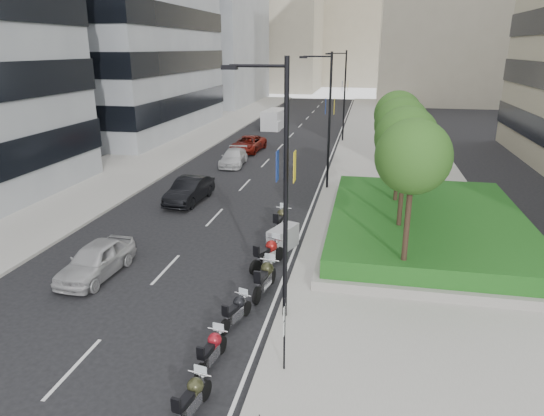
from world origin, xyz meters
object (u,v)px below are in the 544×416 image
(car_b, at_px, (189,190))
(motorcycle_1, at_px, (212,350))
(motorcycle_2, at_px, (236,311))
(car_a, at_px, (96,260))
(lamp_post_0, at_px, (281,182))
(car_d, at_px, (248,144))
(motorcycle_6, at_px, (281,221))
(motorcycle_5, at_px, (283,238))
(delivery_van, at_px, (274,120))
(parking_sign, at_px, (284,330))
(motorcycle_3, at_px, (265,278))
(motorcycle_4, at_px, (268,254))
(lamp_post_1, at_px, (327,115))
(car_c, at_px, (234,157))
(motorcycle_0, at_px, (192,399))
(lamp_post_2, at_px, (343,91))

(car_b, bearing_deg, motorcycle_1, -63.71)
(motorcycle_2, distance_m, car_a, 7.26)
(lamp_post_0, height_order, car_d, lamp_post_0)
(motorcycle_1, height_order, car_a, car_a)
(motorcycle_1, distance_m, motorcycle_6, 11.43)
(motorcycle_1, height_order, motorcycle_5, motorcycle_5)
(lamp_post_0, bearing_deg, motorcycle_2, -154.87)
(delivery_van, bearing_deg, car_b, -85.57)
(parking_sign, relative_size, delivery_van, 0.46)
(motorcycle_3, relative_size, motorcycle_4, 1.07)
(motorcycle_2, height_order, motorcycle_5, motorcycle_5)
(lamp_post_1, height_order, motorcycle_3, lamp_post_1)
(car_a, height_order, delivery_van, delivery_van)
(motorcycle_3, bearing_deg, car_b, 41.43)
(motorcycle_2, bearing_deg, car_c, 32.82)
(motorcycle_4, xyz_separation_m, car_b, (-6.75, 8.39, 0.13))
(parking_sign, bearing_deg, delivery_van, 101.37)
(motorcycle_2, xyz_separation_m, car_d, (-6.76, 28.98, 0.19))
(lamp_post_1, height_order, delivery_van, lamp_post_1)
(motorcycle_3, relative_size, car_c, 0.54)
(lamp_post_0, height_order, parking_sign, lamp_post_0)
(lamp_post_0, distance_m, lamp_post_1, 17.00)
(motorcycle_2, bearing_deg, car_d, 30.18)
(lamp_post_1, distance_m, delivery_van, 26.68)
(lamp_post_1, relative_size, motorcycle_2, 4.70)
(lamp_post_0, bearing_deg, motorcycle_6, 100.22)
(car_a, bearing_deg, motorcycle_2, -17.49)
(motorcycle_2, distance_m, motorcycle_3, 2.51)
(motorcycle_5, bearing_deg, motorcycle_0, -162.26)
(motorcycle_0, relative_size, car_b, 0.44)
(motorcycle_1, distance_m, motorcycle_2, 2.40)
(motorcycle_0, bearing_deg, delivery_van, 18.23)
(motorcycle_2, distance_m, car_c, 24.29)
(motorcycle_2, distance_m, motorcycle_5, 6.85)
(motorcycle_6, xyz_separation_m, delivery_van, (-6.89, 33.65, 0.38))
(motorcycle_3, xyz_separation_m, car_d, (-7.26, 26.52, 0.07))
(lamp_post_0, relative_size, lamp_post_1, 1.00)
(lamp_post_0, xyz_separation_m, motorcycle_1, (-1.55, -3.08, -4.53))
(car_a, relative_size, car_c, 0.95)
(lamp_post_2, xyz_separation_m, motorcycle_0, (-1.40, -40.24, -4.52))
(motorcycle_6, bearing_deg, car_c, 31.14)
(lamp_post_0, distance_m, motorcycle_4, 6.16)
(parking_sign, relative_size, motorcycle_3, 1.04)
(lamp_post_1, height_order, motorcycle_6, lamp_post_1)
(motorcycle_1, bearing_deg, car_c, 22.37)
(car_c, bearing_deg, motorcycle_4, -74.40)
(lamp_post_2, distance_m, motorcycle_1, 38.38)
(motorcycle_1, xyz_separation_m, motorcycle_5, (0.55, 9.24, 0.04))
(lamp_post_1, bearing_deg, car_d, 125.97)
(lamp_post_0, relative_size, delivery_van, 1.67)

